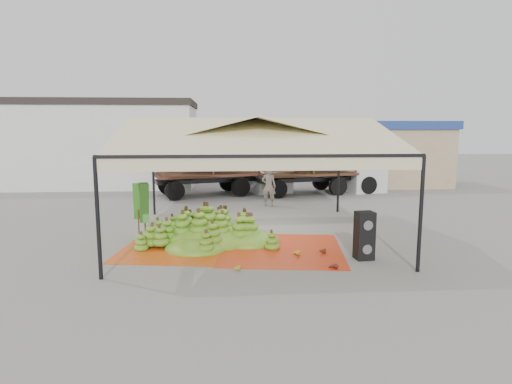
{
  "coord_description": "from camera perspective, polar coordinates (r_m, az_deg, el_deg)",
  "views": [
    {
      "loc": [
        -0.91,
        -14.3,
        3.66
      ],
      "look_at": [
        0.2,
        1.5,
        1.3
      ],
      "focal_mm": 30.0,
      "sensor_mm": 36.0,
      "label": 1
    }
  ],
  "objects": [
    {
      "name": "canopy_tent",
      "position": [
        14.33,
        -0.38,
        7.04
      ],
      "size": [
        8.1,
        8.1,
        4.0
      ],
      "color": "black",
      "rests_on": "ground"
    },
    {
      "name": "tarp_right",
      "position": [
        13.18,
        3.42,
        -7.64
      ],
      "size": [
        4.09,
        4.25,
        0.01
      ],
      "primitive_type": "cube",
      "rotation": [
        0.0,
        0.0,
        -0.13
      ],
      "color": "red",
      "rests_on": "ground"
    },
    {
      "name": "truck_left",
      "position": [
        23.98,
        -3.66,
        3.5
      ],
      "size": [
        7.91,
        4.65,
        2.57
      ],
      "rotation": [
        0.0,
        0.0,
        0.3
      ],
      "color": "#482718",
      "rests_on": "ground"
    },
    {
      "name": "hand_yellow_a",
      "position": [
        11.31,
        -2.89,
        -9.94
      ],
      "size": [
        0.45,
        0.39,
        0.18
      ],
      "primitive_type": "ellipsoid",
      "rotation": [
        0.0,
        0.0,
        -0.17
      ],
      "color": "gold",
      "rests_on": "ground"
    },
    {
      "name": "speaker_stack",
      "position": [
        12.44,
        14.24,
        -5.65
      ],
      "size": [
        0.54,
        0.48,
        1.36
      ],
      "rotation": [
        0.0,
        0.0,
        0.11
      ],
      "color": "black",
      "rests_on": "ground"
    },
    {
      "name": "hand_red_b",
      "position": [
        11.51,
        10.12,
        -9.71
      ],
      "size": [
        0.52,
        0.5,
        0.19
      ],
      "primitive_type": "ellipsoid",
      "rotation": [
        0.0,
        0.0,
        0.52
      ],
      "color": "#5A1D14",
      "rests_on": "ground"
    },
    {
      "name": "ground",
      "position": [
        14.79,
        -0.37,
        -5.86
      ],
      "size": [
        90.0,
        90.0,
        0.0
      ],
      "primitive_type": "plane",
      "color": "slate",
      "rests_on": "ground"
    },
    {
      "name": "hand_yellow_b",
      "position": [
        12.55,
        5.09,
        -8.02
      ],
      "size": [
        0.51,
        0.44,
        0.21
      ],
      "primitive_type": "ellipsoid",
      "rotation": [
        0.0,
        0.0,
        0.16
      ],
      "color": "gold",
      "rests_on": "ground"
    },
    {
      "name": "truck_right",
      "position": [
        24.72,
        9.12,
        3.5
      ],
      "size": [
        7.75,
        4.06,
        2.53
      ],
      "rotation": [
        0.0,
        0.0,
        0.22
      ],
      "color": "#492C18",
      "rests_on": "ground"
    },
    {
      "name": "banana_leaves",
      "position": [
        15.24,
        -14.52,
        -5.7
      ],
      "size": [
        0.96,
        1.36,
        3.7
      ],
      "primitive_type": null,
      "color": "#266F1D",
      "rests_on": "ground"
    },
    {
      "name": "building_white",
      "position": [
        29.73,
        -21.95,
        6.05
      ],
      "size": [
        14.3,
        6.3,
        5.4
      ],
      "color": "silver",
      "rests_on": "ground"
    },
    {
      "name": "hand_green",
      "position": [
        13.62,
        -2.95,
        -6.71
      ],
      "size": [
        0.52,
        0.48,
        0.19
      ],
      "primitive_type": "ellipsoid",
      "rotation": [
        0.0,
        0.0,
        -0.43
      ],
      "color": "#3C7A19",
      "rests_on": "ground"
    },
    {
      "name": "banana_heap",
      "position": [
        14.08,
        -6.2,
        -4.4
      ],
      "size": [
        6.02,
        5.44,
        1.07
      ],
      "primitive_type": "ellipsoid",
      "rotation": [
        0.0,
        0.0,
        -0.32
      ],
      "color": "#5C831B",
      "rests_on": "ground"
    },
    {
      "name": "tarp_left",
      "position": [
        13.51,
        -9.61,
        -7.34
      ],
      "size": [
        4.15,
        4.0,
        0.01
      ],
      "primitive_type": "cube",
      "rotation": [
        0.0,
        0.0,
        -0.14
      ],
      "color": "#E54A15",
      "rests_on": "ground"
    },
    {
      "name": "vendor",
      "position": [
        20.27,
        1.71,
        0.75
      ],
      "size": [
        0.77,
        0.6,
        1.87
      ],
      "primitive_type": "imported",
      "rotation": [
        0.0,
        0.0,
        2.89
      ],
      "color": "gray",
      "rests_on": "ground"
    },
    {
      "name": "hand_red_a",
      "position": [
        12.93,
        8.54,
        -7.59
      ],
      "size": [
        0.56,
        0.51,
        0.2
      ],
      "primitive_type": "ellipsoid",
      "rotation": [
        0.0,
        0.0,
        -0.39
      ],
      "color": "#5E1C15",
      "rests_on": "ground"
    },
    {
      "name": "hanging_bunches",
      "position": [
        12.91,
        3.89,
        3.84
      ],
      "size": [
        1.74,
        0.24,
        0.2
      ],
      "color": "#477518",
      "rests_on": "ground"
    },
    {
      "name": "building_tan",
      "position": [
        29.44,
        17.81,
        4.99
      ],
      "size": [
        6.3,
        5.3,
        4.1
      ],
      "color": "tan",
      "rests_on": "ground"
    }
  ]
}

